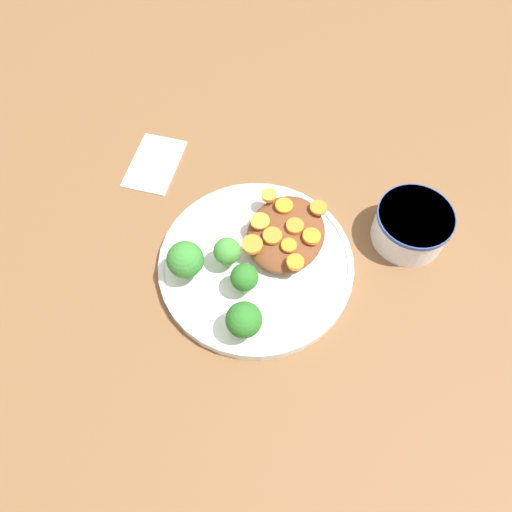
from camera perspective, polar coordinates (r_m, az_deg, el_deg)
The scene contains 19 objects.
ground_plane at distance 0.66m, azimuth 0.00°, elevation -1.29°, with size 4.00×4.00×0.00m, color brown.
plate at distance 0.65m, azimuth 0.00°, elevation -0.86°, with size 0.25×0.25×0.02m.
dip_bowl at distance 0.69m, azimuth 17.39°, elevation 3.43°, with size 0.10×0.10×0.05m.
stew_mound at distance 0.65m, azimuth 3.43°, elevation 2.58°, with size 0.12×0.10×0.03m, color brown.
broccoli_floret_0 at distance 0.62m, azimuth -3.31°, elevation 0.49°, with size 0.03×0.03×0.05m.
broccoli_floret_1 at distance 0.60m, azimuth -1.04°, elevation -2.64°, with size 0.03×0.03×0.05m.
broccoli_floret_2 at distance 0.58m, azimuth -1.39°, elevation -7.36°, with size 0.04×0.04×0.06m.
broccoli_floret_3 at distance 0.61m, azimuth -8.07°, elevation -0.48°, with size 0.05×0.05×0.06m.
carrot_slice_0 at distance 0.64m, azimuth 4.48°, elevation 3.42°, with size 0.02×0.02×0.01m, color orange.
carrot_slice_1 at distance 0.63m, azimuth 3.78°, elevation 1.22°, with size 0.02×0.02×0.00m, color orange.
carrot_slice_2 at distance 0.66m, azimuth 7.15°, elevation 5.50°, with size 0.02×0.02×0.00m, color orange.
carrot_slice_3 at distance 0.66m, azimuth 3.24°, elevation 5.76°, with size 0.02×0.02×0.00m, color orange.
carrot_slice_4 at distance 0.64m, azimuth 6.37°, elevation 2.26°, with size 0.02×0.02×0.01m, color orange.
carrot_slice_5 at distance 0.65m, azimuth 0.47°, elevation 4.00°, with size 0.03×0.03×0.00m, color orange.
carrot_slice_6 at distance 0.67m, azimuth 1.50°, elevation 6.93°, with size 0.02×0.02×0.01m, color orange.
carrot_slice_7 at distance 0.63m, azimuth 1.89°, elevation 2.32°, with size 0.02×0.02×0.00m, color orange.
carrot_slice_8 at distance 0.63m, azimuth -0.43°, elevation 1.32°, with size 0.03×0.03×0.01m, color orange.
carrot_slice_9 at distance 0.62m, azimuth 4.58°, elevation -0.49°, with size 0.02×0.02×0.01m, color orange.
napkin at distance 0.77m, azimuth -11.53°, elevation 10.36°, with size 0.11×0.08×0.01m.
Camera 1 is at (0.29, 0.10, 0.59)m, focal length 35.00 mm.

